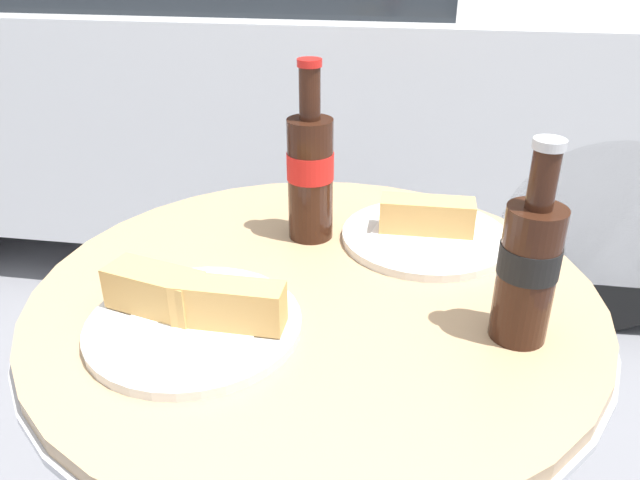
{
  "coord_description": "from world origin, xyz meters",
  "views": [
    {
      "loc": [
        0.12,
        -0.68,
        1.15
      ],
      "look_at": [
        0.0,
        0.04,
        0.78
      ],
      "focal_mm": 35.0,
      "sensor_mm": 36.0,
      "label": 1
    }
  ],
  "objects_px": {
    "lunch_plate_near": "(192,313)",
    "lunch_plate_far": "(426,230)",
    "cola_bottle_left": "(310,171)",
    "parked_car": "(250,53)",
    "bistro_table": "(316,375)",
    "cola_bottle_right": "(528,265)"
  },
  "relations": [
    {
      "from": "bistro_table",
      "to": "parked_car",
      "type": "bearing_deg",
      "value": 107.41
    },
    {
      "from": "bistro_table",
      "to": "cola_bottle_left",
      "type": "xyz_separation_m",
      "value": [
        -0.03,
        0.14,
        0.25
      ]
    },
    {
      "from": "cola_bottle_left",
      "to": "parked_car",
      "type": "xyz_separation_m",
      "value": [
        -0.58,
        1.79,
        -0.18
      ]
    },
    {
      "from": "bistro_table",
      "to": "cola_bottle_left",
      "type": "relative_size",
      "value": 2.83
    },
    {
      "from": "cola_bottle_right",
      "to": "lunch_plate_near",
      "type": "distance_m",
      "value": 0.38
    },
    {
      "from": "cola_bottle_right",
      "to": "lunch_plate_far",
      "type": "xyz_separation_m",
      "value": [
        -0.11,
        0.22,
        -0.08
      ]
    },
    {
      "from": "cola_bottle_left",
      "to": "lunch_plate_far",
      "type": "xyz_separation_m",
      "value": [
        0.17,
        0.01,
        -0.09
      ]
    },
    {
      "from": "bistro_table",
      "to": "lunch_plate_far",
      "type": "xyz_separation_m",
      "value": [
        0.14,
        0.16,
        0.16
      ]
    },
    {
      "from": "lunch_plate_near",
      "to": "parked_car",
      "type": "xyz_separation_m",
      "value": [
        -0.48,
        2.05,
        -0.1
      ]
    },
    {
      "from": "lunch_plate_near",
      "to": "lunch_plate_far",
      "type": "bearing_deg",
      "value": 45.51
    },
    {
      "from": "bistro_table",
      "to": "parked_car",
      "type": "height_order",
      "value": "parked_car"
    },
    {
      "from": "cola_bottle_right",
      "to": "lunch_plate_near",
      "type": "relative_size",
      "value": 0.94
    },
    {
      "from": "cola_bottle_left",
      "to": "lunch_plate_far",
      "type": "relative_size",
      "value": 1.06
    },
    {
      "from": "parked_car",
      "to": "cola_bottle_left",
      "type": "bearing_deg",
      "value": -72.19
    },
    {
      "from": "cola_bottle_right",
      "to": "lunch_plate_far",
      "type": "height_order",
      "value": "cola_bottle_right"
    },
    {
      "from": "bistro_table",
      "to": "cola_bottle_right",
      "type": "height_order",
      "value": "cola_bottle_right"
    },
    {
      "from": "bistro_table",
      "to": "lunch_plate_far",
      "type": "height_order",
      "value": "lunch_plate_far"
    },
    {
      "from": "lunch_plate_far",
      "to": "parked_car",
      "type": "distance_m",
      "value": 1.93
    },
    {
      "from": "parked_car",
      "to": "lunch_plate_near",
      "type": "bearing_deg",
      "value": -76.75
    },
    {
      "from": "cola_bottle_left",
      "to": "parked_car",
      "type": "distance_m",
      "value": 1.89
    },
    {
      "from": "bistro_table",
      "to": "lunch_plate_near",
      "type": "relative_size",
      "value": 2.96
    },
    {
      "from": "cola_bottle_left",
      "to": "lunch_plate_near",
      "type": "height_order",
      "value": "cola_bottle_left"
    }
  ]
}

